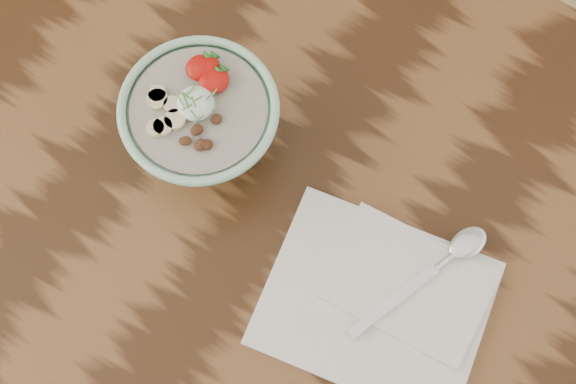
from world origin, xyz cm
name	(u,v)px	position (x,y,z in cm)	size (l,w,h in cm)	color
table	(271,229)	(0.00, 0.00, 65.70)	(160.00, 90.00, 75.00)	#351D0D
breakfast_bowl	(202,122)	(-11.29, 2.87, 81.19)	(18.34, 18.34, 12.01)	#A1D9B2
napkin	(382,299)	(17.13, -1.99, 75.65)	(28.55, 24.79, 1.54)	white
spoon	(449,257)	(21.05, 6.20, 76.98)	(8.64, 19.68, 1.05)	silver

